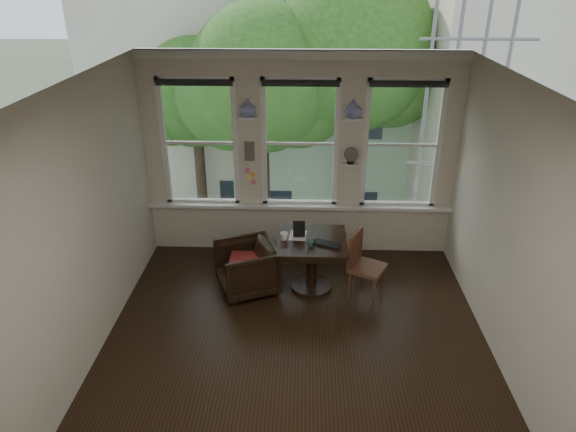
{
  "coord_description": "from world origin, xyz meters",
  "views": [
    {
      "loc": [
        0.07,
        -4.84,
        3.96
      ],
      "look_at": [
        -0.13,
        0.9,
        1.19
      ],
      "focal_mm": 32.0,
      "sensor_mm": 36.0,
      "label": 1
    }
  ],
  "objects_px": {
    "side_chair_right": "(367,267)",
    "mug": "(284,236)",
    "table": "(312,264)",
    "laptop": "(325,246)",
    "armchair_left": "(247,268)"
  },
  "relations": [
    {
      "from": "armchair_left",
      "to": "side_chair_right",
      "type": "xyz_separation_m",
      "value": [
        1.59,
        -0.12,
        0.11
      ]
    },
    {
      "from": "armchair_left",
      "to": "side_chair_right",
      "type": "height_order",
      "value": "side_chair_right"
    },
    {
      "from": "armchair_left",
      "to": "side_chair_right",
      "type": "distance_m",
      "value": 1.6
    },
    {
      "from": "side_chair_right",
      "to": "mug",
      "type": "height_order",
      "value": "side_chair_right"
    },
    {
      "from": "laptop",
      "to": "mug",
      "type": "height_order",
      "value": "mug"
    },
    {
      "from": "side_chair_right",
      "to": "laptop",
      "type": "distance_m",
      "value": 0.64
    },
    {
      "from": "armchair_left",
      "to": "laptop",
      "type": "height_order",
      "value": "laptop"
    },
    {
      "from": "table",
      "to": "laptop",
      "type": "bearing_deg",
      "value": -48.92
    },
    {
      "from": "table",
      "to": "armchair_left",
      "type": "xyz_separation_m",
      "value": [
        -0.87,
        -0.08,
        -0.03
      ]
    },
    {
      "from": "side_chair_right",
      "to": "armchair_left",
      "type": "bearing_deg",
      "value": 113.47
    },
    {
      "from": "table",
      "to": "side_chair_right",
      "type": "bearing_deg",
      "value": -15.22
    },
    {
      "from": "armchair_left",
      "to": "laptop",
      "type": "bearing_deg",
      "value": 62.03
    },
    {
      "from": "side_chair_right",
      "to": "mug",
      "type": "relative_size",
      "value": 8.4
    },
    {
      "from": "mug",
      "to": "side_chair_right",
      "type": "bearing_deg",
      "value": -9.34
    },
    {
      "from": "table",
      "to": "armchair_left",
      "type": "bearing_deg",
      "value": -174.98
    }
  ]
}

